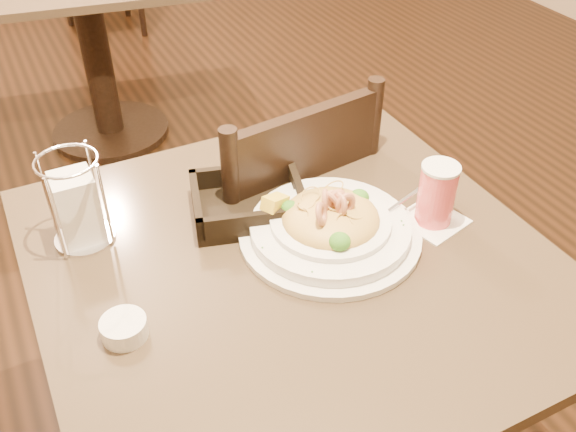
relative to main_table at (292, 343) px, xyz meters
name	(u,v)px	position (x,y,z in m)	size (l,w,h in m)	color
main_table	(292,343)	(0.00, 0.00, 0.00)	(0.90, 0.90, 0.75)	black
background_table	(91,25)	(0.02, 1.88, 0.00)	(1.03, 1.03, 0.75)	black
dining_chair_near	(273,236)	(0.12, 0.34, -0.02)	(0.47, 0.47, 0.93)	black
pasta_bowl	(330,224)	(0.09, 0.02, 0.27)	(0.38, 0.34, 0.11)	white
drink_glass	(437,194)	(0.29, -0.03, 0.30)	(0.14, 0.14, 0.13)	white
bread_basket	(248,204)	(-0.02, 0.16, 0.26)	(0.25, 0.23, 0.06)	black
napkin_caddy	(77,206)	(-0.33, 0.22, 0.32)	(0.11, 0.11, 0.18)	silver
side_plate	(293,203)	(0.07, 0.14, 0.24)	(0.15, 0.15, 0.01)	white
butter_ramekin	(124,328)	(-0.32, -0.05, 0.25)	(0.07, 0.07, 0.03)	white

